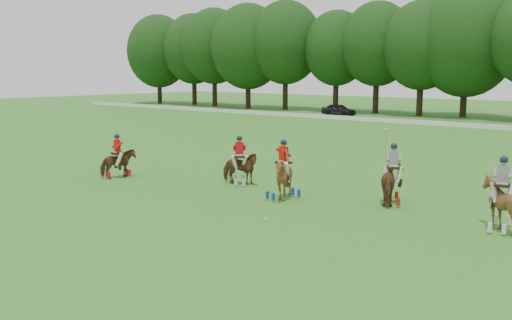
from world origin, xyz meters
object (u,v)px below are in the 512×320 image
Objects in this scene: car_left at (339,110)px; polo_red_c at (283,178)px; polo_stripe_b at (501,204)px; polo_red_b at (239,168)px; polo_ball at (266,219)px; polo_stripe_a at (393,182)px; polo_red_a at (118,162)px.

car_left is 43.97m from polo_red_c.
polo_stripe_b reaches higher than polo_red_c.
polo_ball is at bearing -40.12° from polo_red_b.
polo_red_b is at bearing 139.88° from polo_ball.
polo_stripe_b is (4.31, -1.15, 0.02)m from polo_stripe_a.
car_left is 47.64m from polo_stripe_b.
car_left is at bearing 124.33° from polo_stripe_a.
polo_stripe_b reaches higher than polo_red_b.
polo_red_a is 16.99m from polo_stripe_b.
polo_red_c is (21.24, -38.50, 0.18)m from car_left.
car_left is at bearing 115.64° from polo_red_b.
polo_stripe_b is at bearing -1.07° from polo_red_b.
polo_red_b is 0.76× the size of polo_stripe_a.
polo_stripe_a is at bearing -141.66° from car_left.
polo_ball is (10.36, -1.60, -0.70)m from polo_red_a.
polo_red_a is 23.35× the size of polo_ball.
polo_ball is (1.51, -2.94, -0.83)m from polo_red_c.
polo_ball is (4.79, -4.03, -0.73)m from polo_red_b.
polo_stripe_a reaches higher than polo_red_b.
polo_ball is (22.74, -41.45, -0.65)m from car_left.
polo_red_b is at bearing 161.61° from polo_red_c.
polo_red_c is at bearing -173.72° from polo_stripe_b.
polo_stripe_a is 4.46m from polo_stripe_b.
polo_red_a is 12.98m from polo_stripe_a.
polo_stripe_b is at bearing 6.28° from polo_red_c.
polo_stripe_a is at bearing 7.70° from polo_red_b.
polo_ball is (-6.48, -3.82, -0.83)m from polo_stripe_b.
car_left is at bearing 118.88° from polo_red_c.
polo_ball is at bearing -149.47° from polo_stripe_b.
car_left is 1.84× the size of polo_red_b.
polo_stripe_a reaches higher than polo_stripe_b.
polo_ball is at bearing -113.57° from polo_stripe_a.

